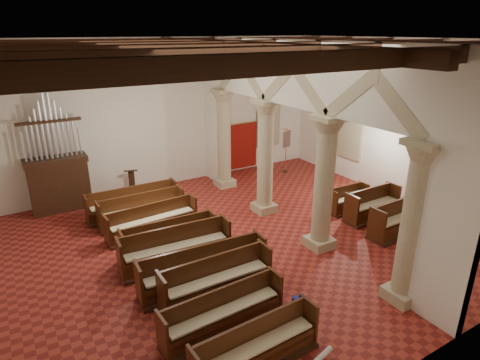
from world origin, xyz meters
The scene contains 29 objects.
floor centered at (0.00, 0.00, 0.00)m, with size 14.00×14.00×0.00m, color maroon.
ceiling centered at (0.00, 0.00, 6.00)m, with size 14.00×14.00×0.00m, color black.
wall_back centered at (0.00, 6.00, 3.00)m, with size 14.00×0.02×6.00m, color white.
wall_front centered at (0.00, -6.00, 3.00)m, with size 14.00×0.02×6.00m, color white.
wall_right centered at (7.00, 0.00, 3.00)m, with size 0.02×12.00×6.00m, color white.
ceiling_beams centered at (0.00, 0.00, 5.82)m, with size 13.80×11.80×0.30m, color #391F12, non-canonical shape.
arcade centered at (1.80, 0.00, 3.56)m, with size 0.90×11.90×6.00m.
window_right_a centered at (6.98, -1.50, 2.20)m, with size 0.03×1.00×2.20m, color #327252.
window_right_b centered at (6.98, 2.50, 2.20)m, with size 0.03×1.00×2.20m, color #327252.
window_back centered at (5.00, 5.98, 2.20)m, with size 1.00×0.03×2.20m, color #327252.
pipe_organ centered at (-4.50, 5.50, 1.37)m, with size 2.10×0.85×4.40m.
lectern centered at (-1.93, 5.26, 0.51)m, with size 0.59×0.63×1.23m.
dossal_curtain centered at (3.50, 5.92, 1.17)m, with size 1.80×0.07×2.17m.
processional_banner centered at (5.10, 4.59, 0.76)m, with size 0.48×0.61×2.10m.
hymnal_box_a centered at (-0.66, -3.61, 0.25)m, with size 0.31×0.25×0.31m, color #152695.
hymnal_box_b centered at (-1.21, -2.26, 0.24)m, with size 0.28×0.23×0.28m, color #163498.
hymnal_box_c centered at (-1.24, -1.14, 0.27)m, with size 0.34×0.28×0.34m, color #162A9B.
nave_pew_0 centered at (-2.40, -4.41, 0.32)m, with size 2.76×0.76×0.98m.
nave_pew_1 centered at (-2.47, -3.19, 0.32)m, with size 2.93×0.78×0.99m.
nave_pew_2 centered at (-2.06, -2.11, 0.36)m, with size 2.86×0.74×1.10m.
nave_pew_3 centered at (-2.13, -1.52, 0.36)m, with size 3.41×0.95×1.11m.
nave_pew_4 centered at (-2.34, -0.20, 0.37)m, with size 3.18×0.96×1.13m.
nave_pew_5 centered at (-2.25, 0.53, 0.34)m, with size 2.86×0.76×1.02m.
nave_pew_6 centered at (-2.27, 1.95, 0.33)m, with size 3.05×0.85×0.99m.
nave_pew_7 centered at (-2.31, 2.91, 0.34)m, with size 2.93×0.69×1.02m.
nave_pew_8 centered at (-2.39, 3.67, 0.34)m, with size 3.22×0.71×1.03m.
aisle_pew_0 centered at (4.50, -2.19, 0.38)m, with size 2.20×0.82×1.13m.
aisle_pew_1 centered at (4.67, -0.96, 0.37)m, with size 2.13×0.75×1.11m.
aisle_pew_2 centered at (4.44, -0.03, 0.32)m, with size 1.62×0.64×0.95m.
Camera 1 is at (-5.85, -9.52, 6.25)m, focal length 30.00 mm.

